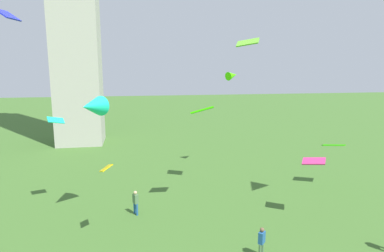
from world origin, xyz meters
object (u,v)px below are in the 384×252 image
object	(u,v)px
kite_flying_4	(232,75)
kite_flying_10	(314,161)
kite_flying_5	(333,145)
kite_flying_8	(56,120)
kite_flying_9	(202,110)
person_1	(262,240)
kite_flying_7	(7,15)
person_2	(136,201)
kite_flying_0	(92,106)
kite_flying_6	(248,42)
kite_flying_2	(106,168)

from	to	relation	value
kite_flying_4	kite_flying_10	world-z (taller)	kite_flying_4
kite_flying_5	kite_flying_8	xyz separation A→B (m)	(-21.67, -0.55, 2.83)
kite_flying_9	kite_flying_10	size ratio (longest dim) A/B	1.07
person_1	kite_flying_7	xyz separation A→B (m)	(-14.20, 8.51, 12.34)
person_1	person_2	bearing A→B (deg)	89.22
kite_flying_0	kite_flying_10	size ratio (longest dim) A/B	1.33
kite_flying_4	kite_flying_7	size ratio (longest dim) A/B	0.83
kite_flying_10	kite_flying_6	bearing A→B (deg)	-20.60
kite_flying_2	kite_flying_9	world-z (taller)	kite_flying_9
kite_flying_0	kite_flying_6	size ratio (longest dim) A/B	1.21
person_1	kite_flying_8	bearing A→B (deg)	98.08
kite_flying_0	kite_flying_5	xyz separation A→B (m)	(18.90, 3.06, -4.00)
kite_flying_8	kite_flying_10	xyz separation A→B (m)	(16.79, -4.62, -2.47)
person_1	kite_flying_4	size ratio (longest dim) A/B	1.12
kite_flying_2	kite_flying_6	size ratio (longest dim) A/B	0.62
kite_flying_6	kite_flying_7	bearing A→B (deg)	-150.46
kite_flying_2	kite_flying_4	size ratio (longest dim) A/B	0.79
kite_flying_5	kite_flying_8	bearing A→B (deg)	-153.26
kite_flying_5	kite_flying_8	size ratio (longest dim) A/B	1.69
kite_flying_0	kite_flying_7	size ratio (longest dim) A/B	1.26
person_1	kite_flying_8	size ratio (longest dim) A/B	1.36
kite_flying_0	kite_flying_5	bearing A→B (deg)	39.03
kite_flying_6	kite_flying_9	size ratio (longest dim) A/B	1.03
kite_flying_4	kite_flying_9	xyz separation A→B (m)	(-4.75, -8.48, -2.17)
kite_flying_0	kite_flying_4	size ratio (longest dim) A/B	1.53
kite_flying_4	kite_flying_7	bearing A→B (deg)	81.17
person_1	kite_flying_9	bearing A→B (deg)	58.60
kite_flying_4	kite_flying_9	bearing A→B (deg)	120.42
kite_flying_7	kite_flying_10	distance (m)	21.92
kite_flying_10	kite_flying_7	bearing A→B (deg)	21.97
kite_flying_7	kite_flying_8	bearing A→B (deg)	101.81
person_1	kite_flying_4	distance (m)	17.63
person_1	kite_flying_2	size ratio (longest dim) A/B	1.43
kite_flying_2	kite_flying_5	size ratio (longest dim) A/B	0.57
kite_flying_4	kite_flying_6	xyz separation A→B (m)	(-1.00, -6.80, 2.54)
kite_flying_4	person_1	bearing A→B (deg)	138.67
kite_flying_4	kite_flying_6	bearing A→B (deg)	141.31
kite_flying_0	kite_flying_10	world-z (taller)	kite_flying_0
person_1	kite_flying_9	size ratio (longest dim) A/B	0.91
kite_flying_4	kite_flying_6	size ratio (longest dim) A/B	0.79
kite_flying_6	person_2	bearing A→B (deg)	-136.71
kite_flying_6	kite_flying_9	world-z (taller)	kite_flying_6
person_2	kite_flying_0	distance (m)	7.08
kite_flying_8	kite_flying_2	bearing A→B (deg)	101.04
kite_flying_2	kite_flying_10	size ratio (longest dim) A/B	0.69
kite_flying_0	kite_flying_5	distance (m)	19.56
person_1	kite_flying_7	bearing A→B (deg)	102.95
kite_flying_5	kite_flying_7	size ratio (longest dim) A/B	1.15
person_2	kite_flying_10	world-z (taller)	kite_flying_10
person_1	kite_flying_10	distance (m)	7.02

